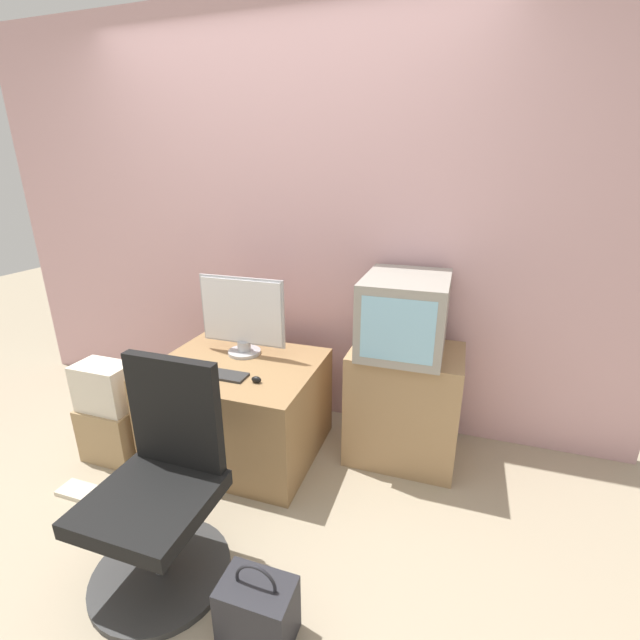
% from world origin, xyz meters
% --- Properties ---
extents(ground_plane, '(12.00, 12.00, 0.00)m').
position_xyz_m(ground_plane, '(0.00, 0.00, 0.00)').
color(ground_plane, tan).
extents(wall_back, '(4.40, 0.05, 2.60)m').
position_xyz_m(wall_back, '(0.00, 1.32, 1.30)').
color(wall_back, '#CC9EA3').
rests_on(wall_back, ground_plane).
extents(desk, '(0.93, 0.77, 0.58)m').
position_xyz_m(desk, '(-0.08, 0.72, 0.29)').
color(desk, '#937047').
rests_on(desk, ground_plane).
extents(side_stand, '(0.62, 0.46, 0.68)m').
position_xyz_m(side_stand, '(0.86, 0.98, 0.34)').
color(side_stand, '#A37F56').
rests_on(side_stand, ground_plane).
extents(main_monitor, '(0.54, 0.20, 0.48)m').
position_xyz_m(main_monitor, '(-0.10, 0.86, 0.82)').
color(main_monitor, '#B2B2B7').
rests_on(main_monitor, desk).
extents(keyboard, '(0.35, 0.11, 0.01)m').
position_xyz_m(keyboard, '(-0.11, 0.55, 0.59)').
color(keyboard, '#2D2D2D').
rests_on(keyboard, desk).
extents(mouse, '(0.06, 0.03, 0.04)m').
position_xyz_m(mouse, '(0.14, 0.54, 0.60)').
color(mouse, black).
rests_on(mouse, desk).
extents(crt_tv, '(0.45, 0.56, 0.42)m').
position_xyz_m(crt_tv, '(0.83, 0.98, 0.89)').
color(crt_tv, gray).
rests_on(crt_tv, side_stand).
extents(office_chair, '(0.58, 0.58, 0.93)m').
position_xyz_m(office_chair, '(0.02, -0.13, 0.37)').
color(office_chair, '#333333').
rests_on(office_chair, ground_plane).
extents(cardboard_box_lower, '(0.34, 0.23, 0.33)m').
position_xyz_m(cardboard_box_lower, '(-0.77, 0.41, 0.17)').
color(cardboard_box_lower, '#A3845B').
rests_on(cardboard_box_lower, ground_plane).
extents(cardboard_box_upper, '(0.31, 0.20, 0.27)m').
position_xyz_m(cardboard_box_upper, '(-0.77, 0.41, 0.47)').
color(cardboard_box_upper, beige).
rests_on(cardboard_box_upper, cardboard_box_lower).
extents(handbag, '(0.27, 0.18, 0.34)m').
position_xyz_m(handbag, '(0.52, -0.29, 0.13)').
color(handbag, '#232328').
rests_on(handbag, ground_plane).
extents(book, '(0.19, 0.12, 0.02)m').
position_xyz_m(book, '(-0.74, 0.08, 0.01)').
color(book, beige).
rests_on(book, ground_plane).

